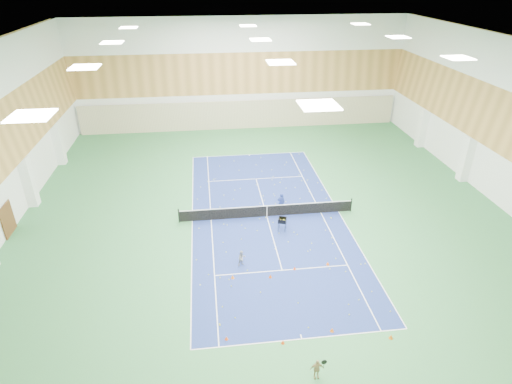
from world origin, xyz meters
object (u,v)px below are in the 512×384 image
(tennis_net, at_px, (267,210))
(ball_cart, at_px, (282,224))
(child_apron, at_px, (317,369))
(coach, at_px, (281,203))
(child_court, at_px, (242,258))

(tennis_net, bearing_deg, ball_cart, -67.88)
(child_apron, height_order, ball_cart, child_apron)
(tennis_net, height_order, ball_cart, tennis_net)
(coach, distance_m, ball_cart, 2.59)
(coach, bearing_deg, ball_cart, 82.30)
(coach, relative_size, child_court, 1.48)
(tennis_net, xyz_separation_m, child_court, (-2.38, -5.57, -0.02))
(coach, height_order, ball_cart, coach)
(child_court, bearing_deg, child_apron, -101.24)
(tennis_net, distance_m, child_court, 6.06)
(tennis_net, height_order, coach, coach)
(tennis_net, relative_size, child_apron, 12.03)
(tennis_net, relative_size, coach, 8.21)
(ball_cart, bearing_deg, child_apron, -73.49)
(child_apron, bearing_deg, child_court, 104.95)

